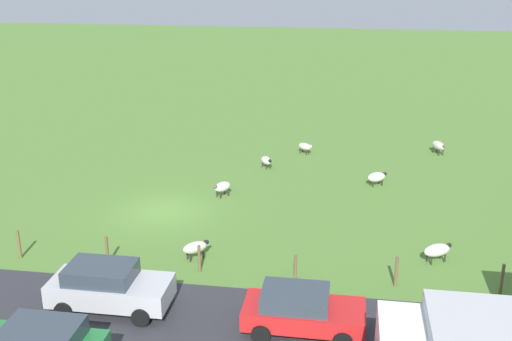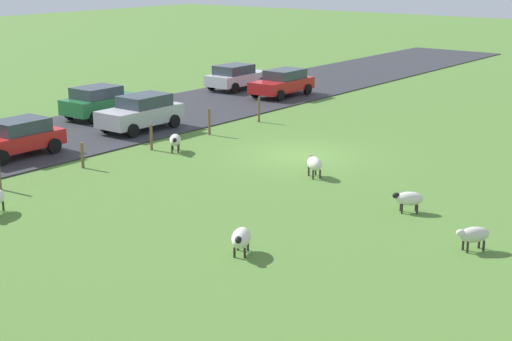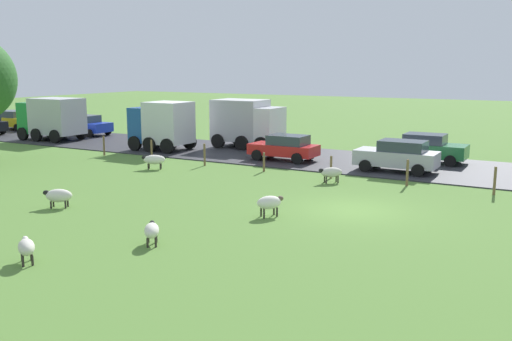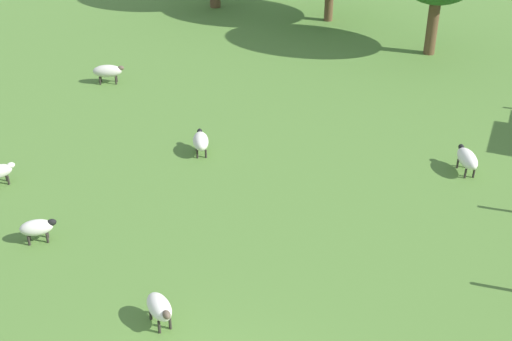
{
  "view_description": "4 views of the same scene",
  "coord_description": "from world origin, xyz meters",
  "px_view_note": "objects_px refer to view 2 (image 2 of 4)",
  "views": [
    {
      "loc": [
        26.86,
        8.73,
        11.93
      ],
      "look_at": [
        -2.95,
        4.12,
        1.33
      ],
      "focal_mm": 43.49,
      "sensor_mm": 36.0,
      "label": 1
    },
    {
      "loc": [
        -18.27,
        26.37,
        8.07
      ],
      "look_at": [
        -3.25,
        7.13,
        1.41
      ],
      "focal_mm": 54.86,
      "sensor_mm": 36.0,
      "label": 2
    },
    {
      "loc": [
        -20.6,
        -7.11,
        5.53
      ],
      "look_at": [
        1.31,
        5.08,
        0.92
      ],
      "focal_mm": 39.85,
      "sensor_mm": 36.0,
      "label": 3
    },
    {
      "loc": [
        4.45,
        -8.15,
        11.59
      ],
      "look_at": [
        -2.35,
        8.28,
        1.12
      ],
      "focal_mm": 48.55,
      "sensor_mm": 36.0,
      "label": 4
    }
  ],
  "objects_px": {
    "sheep_2": "(241,238)",
    "car_6": "(283,82)",
    "sheep_0": "(473,235)",
    "sheep_4": "(314,164)",
    "car_1": "(100,101)",
    "sheep_1": "(175,140)",
    "car_8": "(236,76)",
    "sheep_5": "(409,199)",
    "car_3": "(16,137)",
    "car_0": "(141,112)"
  },
  "relations": [
    {
      "from": "sheep_0",
      "to": "car_6",
      "type": "height_order",
      "value": "car_6"
    },
    {
      "from": "sheep_1",
      "to": "car_6",
      "type": "height_order",
      "value": "car_6"
    },
    {
      "from": "sheep_1",
      "to": "sheep_4",
      "type": "xyz_separation_m",
      "value": [
        -6.96,
        -0.32,
        0.02
      ]
    },
    {
      "from": "sheep_2",
      "to": "car_8",
      "type": "bearing_deg",
      "value": -50.33
    },
    {
      "from": "sheep_0",
      "to": "car_6",
      "type": "xyz_separation_m",
      "value": [
        19.32,
        -17.29,
        0.39
      ]
    },
    {
      "from": "car_1",
      "to": "car_0",
      "type": "bearing_deg",
      "value": 168.69
    },
    {
      "from": "sheep_0",
      "to": "car_1",
      "type": "xyz_separation_m",
      "value": [
        22.84,
        -6.16,
        0.43
      ]
    },
    {
      "from": "car_0",
      "to": "car_6",
      "type": "xyz_separation_m",
      "value": [
        0.28,
        -11.9,
        -0.05
      ]
    },
    {
      "from": "car_0",
      "to": "sheep_4",
      "type": "bearing_deg",
      "value": 171.13
    },
    {
      "from": "car_1",
      "to": "car_6",
      "type": "xyz_separation_m",
      "value": [
        -3.52,
        -11.14,
        -0.04
      ]
    },
    {
      "from": "sheep_0",
      "to": "car_1",
      "type": "height_order",
      "value": "car_1"
    },
    {
      "from": "sheep_5",
      "to": "car_8",
      "type": "relative_size",
      "value": 0.24
    },
    {
      "from": "sheep_2",
      "to": "sheep_4",
      "type": "relative_size",
      "value": 1.09
    },
    {
      "from": "car_3",
      "to": "car_1",
      "type": "bearing_deg",
      "value": -65.68
    },
    {
      "from": "sheep_4",
      "to": "sheep_1",
      "type": "bearing_deg",
      "value": 2.62
    },
    {
      "from": "car_1",
      "to": "car_8",
      "type": "distance_m",
      "value": 11.35
    },
    {
      "from": "sheep_2",
      "to": "car_0",
      "type": "relative_size",
      "value": 0.28
    },
    {
      "from": "sheep_0",
      "to": "sheep_4",
      "type": "distance_m",
      "value": 8.69
    },
    {
      "from": "sheep_1",
      "to": "car_0",
      "type": "relative_size",
      "value": 0.27
    },
    {
      "from": "sheep_4",
      "to": "car_1",
      "type": "xyz_separation_m",
      "value": [
        14.96,
        -2.5,
        0.38
      ]
    },
    {
      "from": "sheep_5",
      "to": "sheep_0",
      "type": "bearing_deg",
      "value": 146.75
    },
    {
      "from": "car_8",
      "to": "sheep_5",
      "type": "bearing_deg",
      "value": 142.27
    },
    {
      "from": "sheep_5",
      "to": "car_3",
      "type": "bearing_deg",
      "value": 11.8
    },
    {
      "from": "car_8",
      "to": "car_1",
      "type": "bearing_deg",
      "value": 91.24
    },
    {
      "from": "sheep_2",
      "to": "car_1",
      "type": "bearing_deg",
      "value": -30.36
    },
    {
      "from": "car_6",
      "to": "sheep_0",
      "type": "bearing_deg",
      "value": 138.17
    },
    {
      "from": "sheep_0",
      "to": "sheep_5",
      "type": "bearing_deg",
      "value": -33.25
    },
    {
      "from": "sheep_0",
      "to": "car_3",
      "type": "relative_size",
      "value": 0.26
    },
    {
      "from": "sheep_1",
      "to": "sheep_4",
      "type": "height_order",
      "value": "sheep_4"
    },
    {
      "from": "sheep_2",
      "to": "car_6",
      "type": "bearing_deg",
      "value": -56.46
    },
    {
      "from": "car_0",
      "to": "car_1",
      "type": "relative_size",
      "value": 1.04
    },
    {
      "from": "sheep_4",
      "to": "car_3",
      "type": "distance_m",
      "value": 12.61
    },
    {
      "from": "sheep_1",
      "to": "sheep_5",
      "type": "relative_size",
      "value": 1.13
    },
    {
      "from": "car_1",
      "to": "car_8",
      "type": "bearing_deg",
      "value": -88.76
    },
    {
      "from": "car_3",
      "to": "car_6",
      "type": "bearing_deg",
      "value": -90.31
    },
    {
      "from": "car_0",
      "to": "car_3",
      "type": "relative_size",
      "value": 1.06
    },
    {
      "from": "car_3",
      "to": "sheep_5",
      "type": "bearing_deg",
      "value": -168.2
    },
    {
      "from": "sheep_0",
      "to": "car_6",
      "type": "relative_size",
      "value": 0.24
    },
    {
      "from": "sheep_4",
      "to": "car_8",
      "type": "distance_m",
      "value": 20.57
    },
    {
      "from": "sheep_0",
      "to": "sheep_2",
      "type": "height_order",
      "value": "sheep_2"
    },
    {
      "from": "sheep_1",
      "to": "sheep_4",
      "type": "distance_m",
      "value": 6.97
    },
    {
      "from": "car_3",
      "to": "car_8",
      "type": "xyz_separation_m",
      "value": [
        3.66,
        -18.91,
        0.02
      ]
    },
    {
      "from": "sheep_2",
      "to": "car_8",
      "type": "relative_size",
      "value": 0.28
    },
    {
      "from": "sheep_0",
      "to": "sheep_4",
      "type": "height_order",
      "value": "sheep_4"
    },
    {
      "from": "sheep_0",
      "to": "sheep_2",
      "type": "distance_m",
      "value": 6.6
    },
    {
      "from": "sheep_4",
      "to": "car_6",
      "type": "height_order",
      "value": "car_6"
    },
    {
      "from": "car_0",
      "to": "car_3",
      "type": "height_order",
      "value": "car_0"
    },
    {
      "from": "sheep_0",
      "to": "car_6",
      "type": "bearing_deg",
      "value": -41.83
    },
    {
      "from": "car_6",
      "to": "car_8",
      "type": "relative_size",
      "value": 1.03
    },
    {
      "from": "sheep_1",
      "to": "sheep_0",
      "type": "bearing_deg",
      "value": 167.33
    }
  ]
}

